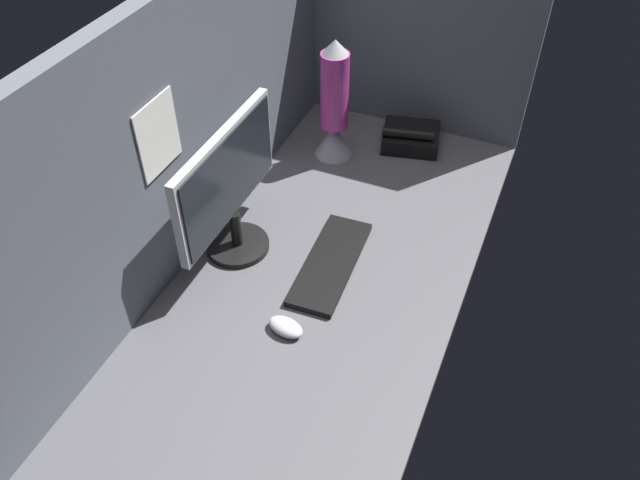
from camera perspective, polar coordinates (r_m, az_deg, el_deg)
The scene contains 8 objects.
ground_plane at distance 174.55cm, azimuth -0.88°, elevation -4.06°, with size 180.00×80.00×3.00cm, color #515156.
cubicle_wall_back at distance 165.19cm, azimuth -13.17°, elevation 8.75°, with size 180.00×5.50×72.32cm.
cubicle_wall_side at distance 220.84cm, azimuth 8.67°, elevation 18.54°, with size 5.00×80.00×72.32cm, color #565B66.
monitor at distance 170.33cm, azimuth -8.19°, elevation 4.74°, with size 46.93×18.00×38.83cm.
keyboard at distance 176.90cm, azimuth 0.96°, elevation -2.08°, with size 37.00×13.00×2.00cm, color black.
mouse at distance 161.03cm, azimuth -3.10°, elevation -7.80°, with size 5.60×9.60×3.40cm, color silver.
lava_lamp at distance 209.02cm, azimuth 1.28°, elevation 11.64°, with size 12.60×12.60×41.24cm.
desk_phone at distance 223.05cm, azimuth 8.14°, elevation 9.12°, with size 20.74×22.26×8.80cm.
Camera 1 is at (-107.91, -48.80, 126.73)cm, focal length 35.64 mm.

